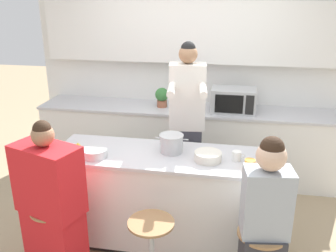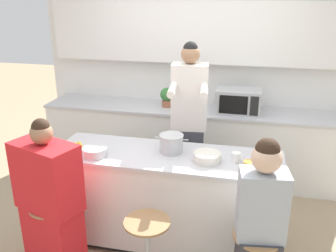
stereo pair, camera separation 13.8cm
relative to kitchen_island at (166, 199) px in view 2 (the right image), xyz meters
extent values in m
plane|color=tan|center=(0.00, 0.00, -0.47)|extent=(16.00, 16.00, 0.00)
cube|color=silver|center=(0.00, 1.78, 0.88)|extent=(4.08, 0.06, 2.70)
cube|color=white|center=(0.00, 1.67, 1.36)|extent=(3.75, 0.16, 0.75)
cube|color=white|center=(0.00, 1.44, -0.02)|extent=(3.75, 0.59, 0.89)
cube|color=#BCBCC1|center=(0.00, 1.44, 0.43)|extent=(3.78, 0.62, 0.03)
cube|color=black|center=(0.00, 0.00, -0.44)|extent=(1.95, 0.54, 0.06)
cube|color=white|center=(0.00, 0.00, 0.01)|extent=(2.03, 0.62, 0.83)
cube|color=#BCBCC1|center=(0.00, 0.00, 0.44)|extent=(2.07, 0.66, 0.03)
cylinder|color=#B7BABC|center=(-0.83, -0.61, -0.14)|extent=(0.04, 0.04, 0.61)
cylinder|color=#997047|center=(-0.83, -0.61, 0.17)|extent=(0.36, 0.36, 0.02)
cylinder|color=#997047|center=(0.00, -0.65, 0.17)|extent=(0.36, 0.36, 0.02)
cylinder|color=#997047|center=(0.83, -0.63, 0.17)|extent=(0.36, 0.36, 0.02)
cube|color=#383842|center=(0.10, 0.59, 0.02)|extent=(0.33, 0.26, 0.97)
cube|color=silver|center=(0.10, 0.59, 0.84)|extent=(0.38, 0.26, 0.67)
cylinder|color=silver|center=(-0.01, 0.28, 0.98)|extent=(0.11, 0.37, 0.07)
cylinder|color=silver|center=(0.28, 0.32, 0.98)|extent=(0.11, 0.37, 0.07)
sphere|color=#936B4C|center=(0.10, 0.59, 1.26)|extent=(0.21, 0.21, 0.18)
sphere|color=black|center=(0.10, 0.59, 1.31)|extent=(0.16, 0.16, 0.14)
cube|color=red|center=(-0.82, -0.64, -0.14)|extent=(0.55, 0.41, 0.65)
cube|color=red|center=(-0.82, -0.64, 0.46)|extent=(0.59, 0.45, 0.56)
sphere|color=#936B4C|center=(-0.82, -0.64, 0.83)|extent=(0.22, 0.22, 0.17)
sphere|color=black|center=(-0.82, -0.64, 0.88)|extent=(0.18, 0.18, 0.14)
cube|color=#9EA8B2|center=(0.84, -0.64, 0.44)|extent=(0.36, 0.27, 0.51)
sphere|color=#DBB293|center=(0.84, -0.64, 0.80)|extent=(0.24, 0.24, 0.21)
sphere|color=black|center=(0.84, -0.64, 0.86)|extent=(0.19, 0.19, 0.17)
cylinder|color=#B7BABC|center=(0.03, 0.07, 0.53)|extent=(0.21, 0.21, 0.16)
cylinder|color=#B7BABC|center=(0.03, 0.07, 0.62)|extent=(0.22, 0.22, 0.01)
cylinder|color=#B7BABC|center=(-0.10, 0.07, 0.59)|extent=(0.05, 0.01, 0.01)
cylinder|color=#B7BABC|center=(0.16, 0.07, 0.59)|extent=(0.05, 0.01, 0.01)
cylinder|color=silver|center=(0.37, -0.05, 0.49)|extent=(0.24, 0.24, 0.08)
cylinder|color=#B7BABC|center=(-0.61, -0.17, 0.49)|extent=(0.22, 0.22, 0.08)
cylinder|color=white|center=(0.62, -0.01, 0.50)|extent=(0.08, 0.08, 0.09)
torus|color=white|center=(0.67, -0.01, 0.50)|extent=(0.04, 0.01, 0.04)
cylinder|color=orange|center=(0.73, -0.14, 0.49)|extent=(0.09, 0.09, 0.08)
torus|color=orange|center=(0.78, -0.14, 0.50)|extent=(0.04, 0.01, 0.04)
ellipsoid|color=yellow|center=(-0.86, -0.03, 0.48)|extent=(0.11, 0.04, 0.05)
ellipsoid|color=yellow|center=(-0.89, 0.00, 0.48)|extent=(0.08, 0.10, 0.05)
ellipsoid|color=yellow|center=(-0.83, 0.00, 0.48)|extent=(0.09, 0.10, 0.05)
cube|color=#B2B5B7|center=(0.56, 1.40, 0.59)|extent=(0.53, 0.34, 0.29)
cube|color=black|center=(0.51, 1.23, 0.59)|extent=(0.33, 0.01, 0.22)
cube|color=black|center=(0.75, 1.23, 0.59)|extent=(0.09, 0.01, 0.23)
cylinder|color=#93563D|center=(-0.33, 1.44, 0.49)|extent=(0.13, 0.13, 0.09)
sphere|color=#387538|center=(-0.33, 1.44, 0.61)|extent=(0.17, 0.17, 0.17)
camera|label=1|loc=(0.57, -3.01, 1.85)|focal=40.00mm
camera|label=2|loc=(0.70, -2.98, 1.85)|focal=40.00mm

